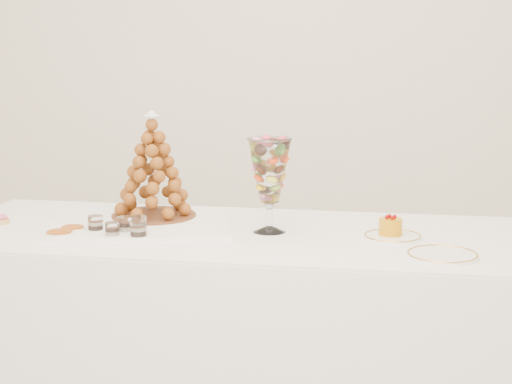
# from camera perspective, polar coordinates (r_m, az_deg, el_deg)

# --- Properties ---
(buffet_table) EXTENTS (2.14, 0.97, 0.80)m
(buffet_table) POSITION_cam_1_polar(r_m,az_deg,el_deg) (3.24, -1.75, -9.50)
(buffet_table) COLOR white
(buffet_table) RESTS_ON ground
(lace_tray) EXTENTS (0.74, 0.61, 0.02)m
(lace_tray) POSITION_cam_1_polar(r_m,az_deg,el_deg) (3.20, -7.75, -2.18)
(lace_tray) COLOR white
(lace_tray) RESTS_ON buffet_table
(macaron_vase) EXTENTS (0.16, 0.16, 0.34)m
(macaron_vase) POSITION_cam_1_polar(r_m,az_deg,el_deg) (3.07, 0.91, 1.36)
(macaron_vase) COLOR white
(macaron_vase) RESTS_ON buffet_table
(cake_plate) EXTENTS (0.21, 0.21, 0.01)m
(cake_plate) POSITION_cam_1_polar(r_m,az_deg,el_deg) (3.06, 9.09, -2.96)
(cake_plate) COLOR white
(cake_plate) RESTS_ON buffet_table
(spare_plate) EXTENTS (0.23, 0.23, 0.01)m
(spare_plate) POSITION_cam_1_polar(r_m,az_deg,el_deg) (2.85, 12.32, -4.14)
(spare_plate) COLOR white
(spare_plate) RESTS_ON buffet_table
(pink_tart) EXTENTS (0.06, 0.06, 0.04)m
(pink_tart) POSITION_cam_1_polar(r_m,az_deg,el_deg) (3.38, -16.59, -1.77)
(pink_tart) COLOR tan
(pink_tart) RESTS_ON buffet_table
(verrine_a) EXTENTS (0.06, 0.06, 0.07)m
(verrine_a) POSITION_cam_1_polar(r_m,az_deg,el_deg) (3.10, -10.65, -2.22)
(verrine_a) COLOR white
(verrine_a) RESTS_ON buffet_table
(verrine_b) EXTENTS (0.07, 0.07, 0.07)m
(verrine_b) POSITION_cam_1_polar(r_m,az_deg,el_deg) (3.07, -8.75, -2.32)
(verrine_b) COLOR white
(verrine_b) RESTS_ON buffet_table
(verrine_c) EXTENTS (0.07, 0.07, 0.07)m
(verrine_c) POSITION_cam_1_polar(r_m,az_deg,el_deg) (3.07, -7.80, -2.26)
(verrine_c) COLOR white
(verrine_c) RESTS_ON buffet_table
(verrine_d) EXTENTS (0.05, 0.05, 0.07)m
(verrine_d) POSITION_cam_1_polar(r_m,az_deg,el_deg) (3.01, -9.56, -2.64)
(verrine_d) COLOR white
(verrine_d) RESTS_ON buffet_table
(verrine_e) EXTENTS (0.06, 0.06, 0.07)m
(verrine_e) POSITION_cam_1_polar(r_m,az_deg,el_deg) (2.99, -7.85, -2.62)
(verrine_e) COLOR white
(verrine_e) RESTS_ON buffet_table
(ramekin_back) EXTENTS (0.09, 0.09, 0.03)m
(ramekin_back) POSITION_cam_1_polar(r_m,az_deg,el_deg) (3.13, -12.12, -2.58)
(ramekin_back) COLOR white
(ramekin_back) RESTS_ON buffet_table
(ramekin_front) EXTENTS (0.10, 0.10, 0.03)m
(ramekin_front) POSITION_cam_1_polar(r_m,az_deg,el_deg) (3.06, -12.96, -2.91)
(ramekin_front) COLOR white
(ramekin_front) RESTS_ON buffet_table
(croquembouche) EXTENTS (0.32, 0.32, 0.40)m
(croquembouche) POSITION_cam_1_polar(r_m,az_deg,el_deg) (3.25, -6.90, 1.76)
(croquembouche) COLOR brown
(croquembouche) RESTS_ON lace_tray
(mousse_cake) EXTENTS (0.08, 0.08, 0.07)m
(mousse_cake) POSITION_cam_1_polar(r_m,az_deg,el_deg) (3.06, 8.96, -2.28)
(mousse_cake) COLOR orange
(mousse_cake) RESTS_ON cake_plate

